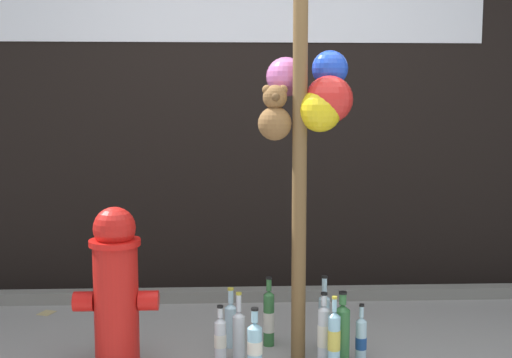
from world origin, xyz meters
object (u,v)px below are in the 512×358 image
Objects in this scene: bottle_1 at (342,333)px; bottle_6 at (324,334)px; bottle_0 at (269,318)px; memorial_post at (307,60)px; bottle_3 at (324,320)px; bottle_7 at (220,340)px; bottle_9 at (239,333)px; bottle_8 at (361,339)px; bottle_5 at (334,340)px; fire_hydrant at (116,287)px; bottle_2 at (231,323)px; bottle_4 at (255,347)px.

bottle_6 is (-0.10, 0.01, -0.01)m from bottle_1.
memorial_post is at bearing -41.19° from bottle_0.
bottle_0 is 0.93× the size of bottle_3.
bottle_6 reaches higher than bottle_7.
bottle_8 is at bearing -4.10° from bottle_9.
bottle_7 is at bearing -168.57° from memorial_post.
bottle_3 is 0.48m from bottle_9.
bottle_5 is at bearing -66.77° from bottle_6.
fire_hydrant is (-0.98, -0.11, -1.15)m from memorial_post.
bottle_4 reaches higher than bottle_2.
bottle_2 is 0.25m from bottle_7.
memorial_post is at bearing 4.55° from bottle_9.
bottle_5 is 1.23× the size of bottle_7.
bottle_2 is 0.97× the size of bottle_4.
fire_hydrant reaches higher than bottle_9.
bottle_3 is (1.10, 0.18, -0.25)m from fire_hydrant.
bottle_5 is 0.21m from bottle_8.
fire_hydrant is 1.19m from bottle_1.
bottle_6 is 1.21× the size of bottle_7.
memorial_post reaches higher than bottle_5.
memorial_post is 9.01× the size of bottle_8.
fire_hydrant is 1.98× the size of bottle_3.
bottle_5 reaches higher than bottle_4.
bottle_7 is 0.87× the size of bottle_9.
bottle_5 is (0.40, 0.04, 0.01)m from bottle_4.
memorial_post is 7.93× the size of bottle_4.
fire_hydrant is 2.19× the size of bottle_6.
memorial_post reaches higher than fire_hydrant.
bottle_7 is (-0.27, -0.25, -0.03)m from bottle_0.
bottle_8 is at bearing 22.94° from bottle_1.
bottle_2 reaches higher than bottle_7.
bottle_1 is at bearing -33.72° from memorial_post.
bottle_0 reaches higher than bottle_6.
bottle_7 is at bearing 2.11° from fire_hydrant.
memorial_post is 8.77× the size of bottle_7.
bottle_4 is at bearing -41.08° from bottle_7.
fire_hydrant is at bearing -155.80° from bottle_2.
bottle_5 is at bearing -87.72° from bottle_3.
memorial_post is at bearing 146.28° from bottle_1.
fire_hydrant is at bearing 179.52° from bottle_1.
bottle_8 is at bearing 9.72° from bottle_6.
bottle_7 is at bearing -178.69° from bottle_8.
bottle_0 is 1.25× the size of bottle_7.
bottle_6 is (-0.03, -0.18, -0.01)m from bottle_3.
bottle_8 is 0.65m from bottle_9.
bottle_3 is 0.18m from bottle_6.
bottle_0 is 1.01× the size of bottle_5.
bottle_2 is at bearing 24.20° from fire_hydrant.
bottle_1 is (0.18, -0.12, -1.41)m from memorial_post.
bottle_3 is 1.34× the size of bottle_7.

